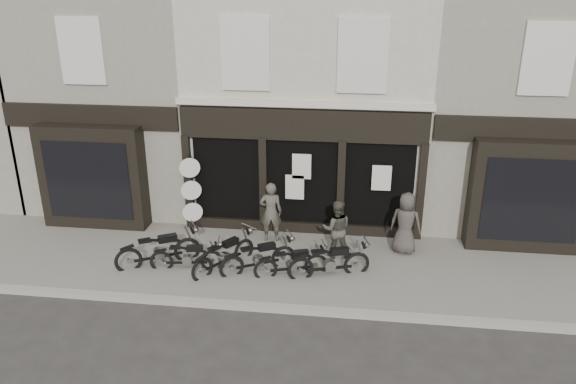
# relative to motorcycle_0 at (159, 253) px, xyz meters

# --- Properties ---
(ground_plane) EXTENTS (90.00, 90.00, 0.00)m
(ground_plane) POSITION_rel_motorcycle_0_xyz_m (3.60, -0.44, -0.44)
(ground_plane) COLOR #2D2B28
(ground_plane) RESTS_ON ground
(pavement) EXTENTS (30.00, 4.20, 0.12)m
(pavement) POSITION_rel_motorcycle_0_xyz_m (3.60, 0.46, -0.38)
(pavement) COLOR slate
(pavement) RESTS_ON ground_plane
(kerb) EXTENTS (30.00, 0.25, 0.13)m
(kerb) POSITION_rel_motorcycle_0_xyz_m (3.60, -1.69, -0.38)
(kerb) COLOR gray
(kerb) RESTS_ON ground_plane
(central_building) EXTENTS (7.30, 6.22, 8.34)m
(central_building) POSITION_rel_motorcycle_0_xyz_m (3.60, 5.51, 3.64)
(central_building) COLOR beige
(central_building) RESTS_ON ground
(neighbour_left) EXTENTS (5.60, 6.73, 8.34)m
(neighbour_left) POSITION_rel_motorcycle_0_xyz_m (-2.75, 5.45, 3.60)
(neighbour_left) COLOR gray
(neighbour_left) RESTS_ON ground
(neighbour_right) EXTENTS (5.60, 6.73, 8.34)m
(neighbour_right) POSITION_rel_motorcycle_0_xyz_m (9.95, 5.45, 3.60)
(neighbour_right) COLOR gray
(neighbour_right) RESTS_ON ground
(motorcycle_0) EXTENTS (2.09, 1.42, 1.11)m
(motorcycle_0) POSITION_rel_motorcycle_0_xyz_m (0.00, 0.00, 0.00)
(motorcycle_0) COLOR black
(motorcycle_0) RESTS_ON ground
(motorcycle_1) EXTENTS (1.95, 0.60, 0.94)m
(motorcycle_1) POSITION_rel_motorcycle_0_xyz_m (0.82, -0.15, -0.07)
(motorcycle_1) COLOR black
(motorcycle_1) RESTS_ON ground
(motorcycle_2) EXTENTS (1.47, 1.86, 1.03)m
(motorcycle_2) POSITION_rel_motorcycle_0_xyz_m (1.79, 0.02, -0.03)
(motorcycle_2) COLOR black
(motorcycle_2) RESTS_ON ground
(motorcycle_3) EXTENTS (1.92, 1.30, 1.02)m
(motorcycle_3) POSITION_rel_motorcycle_0_xyz_m (2.72, -0.01, -0.04)
(motorcycle_3) COLOR black
(motorcycle_3) RESTS_ON ground
(motorcycle_4) EXTENTS (1.90, 0.89, 0.95)m
(motorcycle_4) POSITION_rel_motorcycle_0_xyz_m (3.62, -0.13, -0.06)
(motorcycle_4) COLOR black
(motorcycle_4) RESTS_ON ground
(motorcycle_5) EXTENTS (2.12, 1.00, 1.05)m
(motorcycle_5) POSITION_rel_motorcycle_0_xyz_m (4.61, -0.05, -0.02)
(motorcycle_5) COLOR black
(motorcycle_5) RESTS_ON ground
(man_left) EXTENTS (0.70, 0.50, 1.80)m
(man_left) POSITION_rel_motorcycle_0_xyz_m (2.78, 1.78, 0.58)
(man_left) COLOR #48443B
(man_left) RESTS_ON pavement
(man_centre) EXTENTS (0.85, 0.68, 1.65)m
(man_centre) POSITION_rel_motorcycle_0_xyz_m (4.71, 1.03, 0.50)
(man_centre) COLOR #423F35
(man_centre) RESTS_ON pavement
(man_right) EXTENTS (0.99, 0.78, 1.78)m
(man_right) POSITION_rel_motorcycle_0_xyz_m (6.60, 1.49, 0.57)
(man_right) COLOR #3E3834
(man_right) RESTS_ON pavement
(advert_sign_post) EXTENTS (0.59, 0.39, 2.51)m
(advert_sign_post) POSITION_rel_motorcycle_0_xyz_m (0.31, 2.20, 0.78)
(advert_sign_post) COLOR black
(advert_sign_post) RESTS_ON ground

